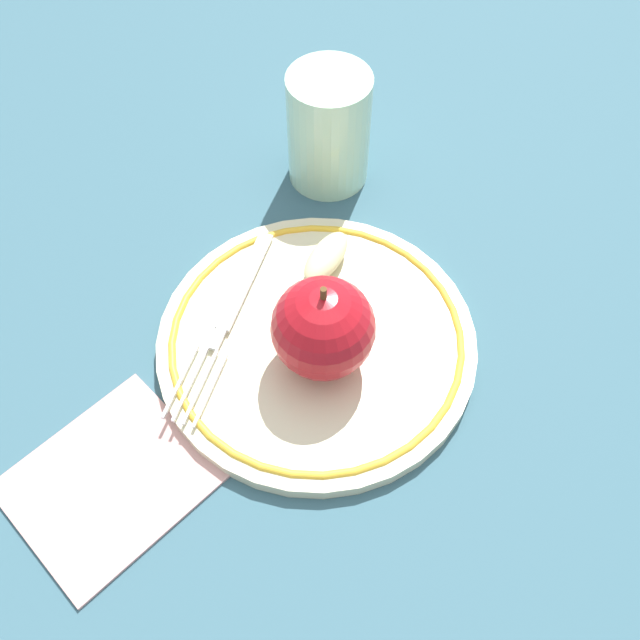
# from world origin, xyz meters

# --- Properties ---
(ground_plane) EXTENTS (2.00, 2.00, 0.00)m
(ground_plane) POSITION_xyz_m (0.00, 0.00, 0.00)
(ground_plane) COLOR #345B6A
(plate) EXTENTS (0.25, 0.25, 0.02)m
(plate) POSITION_xyz_m (0.00, 0.00, 0.01)
(plate) COLOR beige
(plate) RESTS_ON ground_plane
(apple_red_whole) EXTENTS (0.08, 0.08, 0.09)m
(apple_red_whole) POSITION_xyz_m (0.02, -0.01, 0.05)
(apple_red_whole) COLOR #B0131D
(apple_red_whole) RESTS_ON plate
(apple_slice_front) EXTENTS (0.04, 0.06, 0.02)m
(apple_slice_front) POSITION_xyz_m (-0.04, 0.06, 0.02)
(apple_slice_front) COLOR beige
(apple_slice_front) RESTS_ON plate
(fork) EXTENTS (0.09, 0.18, 0.00)m
(fork) POSITION_xyz_m (-0.06, -0.03, 0.02)
(fork) COLOR silver
(fork) RESTS_ON plate
(drinking_glass) EXTENTS (0.07, 0.07, 0.11)m
(drinking_glass) POSITION_xyz_m (-0.12, 0.15, 0.05)
(drinking_glass) COLOR #BDEAC2
(drinking_glass) RESTS_ON ground_plane
(napkin_folded) EXTENTS (0.12, 0.13, 0.01)m
(napkin_folded) POSITION_xyz_m (-0.03, -0.18, 0.00)
(napkin_folded) COLOR #C89692
(napkin_folded) RESTS_ON ground_plane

